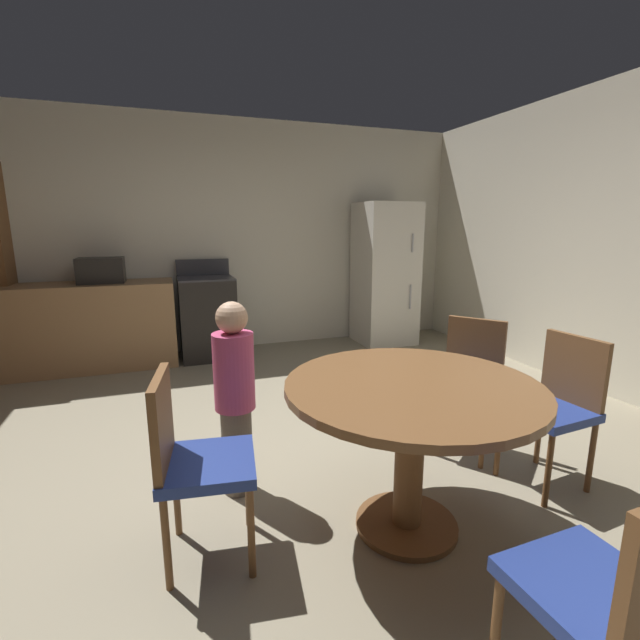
{
  "coord_description": "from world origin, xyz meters",
  "views": [
    {
      "loc": [
        -0.8,
        -2.31,
        1.47
      ],
      "look_at": [
        0.28,
        0.73,
        0.78
      ],
      "focal_mm": 24.62,
      "sensor_mm": 36.0,
      "label": 1
    }
  ],
  "objects_px": {
    "chair_south": "(619,595)",
    "chair_east": "(557,401)",
    "chair_west": "(192,455)",
    "dining_table": "(411,414)",
    "chair_northeast": "(469,376)",
    "refrigerator": "(385,274)",
    "person_child": "(235,394)",
    "oven_range": "(207,317)",
    "microwave": "(101,270)"
  },
  "relations": [
    {
      "from": "chair_west",
      "to": "dining_table",
      "type": "bearing_deg",
      "value": 0.0
    },
    {
      "from": "chair_northeast",
      "to": "person_child",
      "type": "distance_m",
      "value": 1.55
    },
    {
      "from": "chair_west",
      "to": "oven_range",
      "type": "bearing_deg",
      "value": 91.6
    },
    {
      "from": "refrigerator",
      "to": "chair_east",
      "type": "xyz_separation_m",
      "value": [
        -0.57,
        -3.21,
        -0.38
      ]
    },
    {
      "from": "oven_range",
      "to": "chair_south",
      "type": "height_order",
      "value": "oven_range"
    },
    {
      "from": "oven_range",
      "to": "person_child",
      "type": "distance_m",
      "value": 2.75
    },
    {
      "from": "dining_table",
      "to": "microwave",
      "type": "bearing_deg",
      "value": 116.61
    },
    {
      "from": "chair_west",
      "to": "person_child",
      "type": "bearing_deg",
      "value": 68.46
    },
    {
      "from": "chair_west",
      "to": "chair_east",
      "type": "distance_m",
      "value": 2.0
    },
    {
      "from": "oven_range",
      "to": "person_child",
      "type": "relative_size",
      "value": 1.01
    },
    {
      "from": "chair_east",
      "to": "chair_south",
      "type": "bearing_deg",
      "value": 43.78
    },
    {
      "from": "refrigerator",
      "to": "chair_west",
      "type": "bearing_deg",
      "value": -129.27
    },
    {
      "from": "oven_range",
      "to": "chair_northeast",
      "type": "height_order",
      "value": "oven_range"
    },
    {
      "from": "chair_south",
      "to": "person_child",
      "type": "bearing_deg",
      "value": 23.74
    },
    {
      "from": "oven_range",
      "to": "chair_east",
      "type": "bearing_deg",
      "value": -63.33
    },
    {
      "from": "chair_south",
      "to": "chair_west",
      "type": "xyz_separation_m",
      "value": [
        -1.04,
        1.15,
        0.0
      ]
    },
    {
      "from": "person_child",
      "to": "dining_table",
      "type": "bearing_deg",
      "value": 0.0
    },
    {
      "from": "chair_south",
      "to": "refrigerator",
      "type": "bearing_deg",
      "value": -21.91
    },
    {
      "from": "chair_west",
      "to": "chair_east",
      "type": "bearing_deg",
      "value": 6.35
    },
    {
      "from": "chair_south",
      "to": "chair_northeast",
      "type": "relative_size",
      "value": 1.0
    },
    {
      "from": "chair_northeast",
      "to": "chair_east",
      "type": "bearing_deg",
      "value": 73.91
    },
    {
      "from": "oven_range",
      "to": "chair_northeast",
      "type": "relative_size",
      "value": 1.26
    },
    {
      "from": "refrigerator",
      "to": "chair_west",
      "type": "relative_size",
      "value": 2.02
    },
    {
      "from": "microwave",
      "to": "chair_south",
      "type": "height_order",
      "value": "microwave"
    },
    {
      "from": "chair_east",
      "to": "person_child",
      "type": "distance_m",
      "value": 1.82
    },
    {
      "from": "chair_west",
      "to": "chair_east",
      "type": "relative_size",
      "value": 1.0
    },
    {
      "from": "refrigerator",
      "to": "chair_northeast",
      "type": "relative_size",
      "value": 2.02
    },
    {
      "from": "chair_south",
      "to": "chair_east",
      "type": "bearing_deg",
      "value": -43.78
    },
    {
      "from": "chair_south",
      "to": "chair_east",
      "type": "xyz_separation_m",
      "value": [
        0.97,
        1.09,
        0.0
      ]
    },
    {
      "from": "oven_range",
      "to": "person_child",
      "type": "xyz_separation_m",
      "value": [
        -0.11,
        -2.75,
        0.11
      ]
    },
    {
      "from": "chair_east",
      "to": "chair_northeast",
      "type": "bearing_deg",
      "value": -73.91
    },
    {
      "from": "oven_range",
      "to": "dining_table",
      "type": "distance_m",
      "value": 3.41
    },
    {
      "from": "chair_south",
      "to": "chair_east",
      "type": "height_order",
      "value": "same"
    },
    {
      "from": "chair_northeast",
      "to": "person_child",
      "type": "bearing_deg",
      "value": -36.47
    },
    {
      "from": "chair_west",
      "to": "chair_northeast",
      "type": "height_order",
      "value": "same"
    },
    {
      "from": "chair_northeast",
      "to": "microwave",
      "type": "bearing_deg",
      "value": -84.64
    },
    {
      "from": "person_child",
      "to": "oven_range",
      "type": "bearing_deg",
      "value": 126.56
    },
    {
      "from": "dining_table",
      "to": "person_child",
      "type": "bearing_deg",
      "value": 141.24
    },
    {
      "from": "chair_northeast",
      "to": "chair_west",
      "type": "bearing_deg",
      "value": -22.44
    },
    {
      "from": "oven_range",
      "to": "chair_east",
      "type": "height_order",
      "value": "oven_range"
    },
    {
      "from": "dining_table",
      "to": "chair_east",
      "type": "relative_size",
      "value": 1.38
    },
    {
      "from": "chair_south",
      "to": "chair_northeast",
      "type": "distance_m",
      "value": 1.78
    },
    {
      "from": "refrigerator",
      "to": "chair_northeast",
      "type": "bearing_deg",
      "value": -106.01
    },
    {
      "from": "chair_west",
      "to": "chair_northeast",
      "type": "relative_size",
      "value": 1.0
    },
    {
      "from": "chair_east",
      "to": "person_child",
      "type": "relative_size",
      "value": 0.8
    },
    {
      "from": "chair_south",
      "to": "person_child",
      "type": "xyz_separation_m",
      "value": [
        -0.78,
        1.6,
        0.08
      ]
    },
    {
      "from": "microwave",
      "to": "chair_east",
      "type": "bearing_deg",
      "value": -50.59
    },
    {
      "from": "chair_south",
      "to": "person_child",
      "type": "relative_size",
      "value": 0.8
    },
    {
      "from": "chair_east",
      "to": "chair_northeast",
      "type": "xyz_separation_m",
      "value": [
        -0.2,
        0.52,
        0.0
      ]
    },
    {
      "from": "refrigerator",
      "to": "chair_south",
      "type": "height_order",
      "value": "refrigerator"
    }
  ]
}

